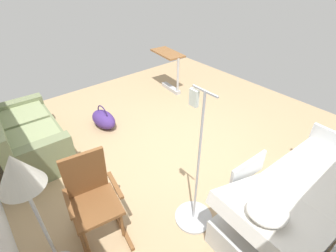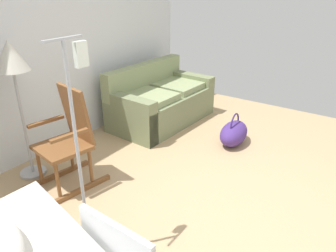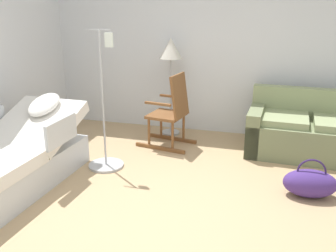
{
  "view_description": "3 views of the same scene",
  "coord_description": "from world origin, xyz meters",
  "px_view_note": "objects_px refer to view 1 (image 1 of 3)",
  "views": [
    {
      "loc": [
        -2.21,
        2.05,
        2.61
      ],
      "look_at": [
        -0.23,
        0.4,
        0.83
      ],
      "focal_mm": 26.88,
      "sensor_mm": 36.0,
      "label": 1
    },
    {
      "loc": [
        -2.21,
        -0.96,
        2.0
      ],
      "look_at": [
        -0.12,
        0.49,
        0.84
      ],
      "focal_mm": 34.7,
      "sensor_mm": 36.0,
      "label": 2
    },
    {
      "loc": [
        0.95,
        -3.32,
        1.98
      ],
      "look_at": [
        -0.17,
        0.62,
        0.62
      ],
      "focal_mm": 40.01,
      "sensor_mm": 36.0,
      "label": 3
    }
  ],
  "objects_px": {
    "duffel_bag": "(104,119)",
    "couch": "(27,137)",
    "overbed_table": "(170,67)",
    "hospital_bed": "(297,205)",
    "floor_lamp": "(21,181)",
    "rocking_chair": "(93,198)",
    "iv_pole": "(194,204)"
  },
  "relations": [
    {
      "from": "couch",
      "to": "floor_lamp",
      "type": "xyz_separation_m",
      "value": [
        -2.02,
        0.3,
        0.92
      ]
    },
    {
      "from": "rocking_chair",
      "to": "overbed_table",
      "type": "height_order",
      "value": "rocking_chair"
    },
    {
      "from": "hospital_bed",
      "to": "rocking_chair",
      "type": "bearing_deg",
      "value": 52.09
    },
    {
      "from": "overbed_table",
      "to": "floor_lamp",
      "type": "bearing_deg",
      "value": 124.68
    },
    {
      "from": "floor_lamp",
      "to": "iv_pole",
      "type": "height_order",
      "value": "iv_pole"
    },
    {
      "from": "couch",
      "to": "rocking_chair",
      "type": "xyz_separation_m",
      "value": [
        -1.87,
        -0.2,
        0.2
      ]
    },
    {
      "from": "overbed_table",
      "to": "iv_pole",
      "type": "bearing_deg",
      "value": 144.52
    },
    {
      "from": "overbed_table",
      "to": "couch",
      "type": "bearing_deg",
      "value": 96.47
    },
    {
      "from": "rocking_chair",
      "to": "iv_pole",
      "type": "xyz_separation_m",
      "value": [
        -0.6,
        -0.91,
        -0.25
      ]
    },
    {
      "from": "overbed_table",
      "to": "iv_pole",
      "type": "xyz_separation_m",
      "value": [
        -2.82,
        2.01,
        -0.28
      ]
    },
    {
      "from": "hospital_bed",
      "to": "iv_pole",
      "type": "relative_size",
      "value": 1.27
    },
    {
      "from": "rocking_chair",
      "to": "overbed_table",
      "type": "distance_m",
      "value": 3.67
    },
    {
      "from": "floor_lamp",
      "to": "duffel_bag",
      "type": "distance_m",
      "value": 2.71
    },
    {
      "from": "overbed_table",
      "to": "rocking_chair",
      "type": "bearing_deg",
      "value": 127.25
    },
    {
      "from": "couch",
      "to": "iv_pole",
      "type": "bearing_deg",
      "value": -155.66
    },
    {
      "from": "rocking_chair",
      "to": "couch",
      "type": "bearing_deg",
      "value": 6.12
    },
    {
      "from": "couch",
      "to": "rocking_chair",
      "type": "distance_m",
      "value": 1.89
    },
    {
      "from": "rocking_chair",
      "to": "floor_lamp",
      "type": "bearing_deg",
      "value": 106.48
    },
    {
      "from": "rocking_chair",
      "to": "floor_lamp",
      "type": "xyz_separation_m",
      "value": [
        -0.15,
        0.5,
        0.72
      ]
    },
    {
      "from": "floor_lamp",
      "to": "overbed_table",
      "type": "distance_m",
      "value": 4.22
    },
    {
      "from": "hospital_bed",
      "to": "floor_lamp",
      "type": "relative_size",
      "value": 1.45
    },
    {
      "from": "rocking_chair",
      "to": "floor_lamp",
      "type": "relative_size",
      "value": 0.71
    },
    {
      "from": "rocking_chair",
      "to": "overbed_table",
      "type": "relative_size",
      "value": 1.22
    },
    {
      "from": "hospital_bed",
      "to": "floor_lamp",
      "type": "height_order",
      "value": "floor_lamp"
    },
    {
      "from": "iv_pole",
      "to": "duffel_bag",
      "type": "bearing_deg",
      "value": -2.69
    },
    {
      "from": "overbed_table",
      "to": "duffel_bag",
      "type": "distance_m",
      "value": 1.98
    },
    {
      "from": "duffel_bag",
      "to": "couch",
      "type": "bearing_deg",
      "value": 87.17
    },
    {
      "from": "iv_pole",
      "to": "hospital_bed",
      "type": "bearing_deg",
      "value": -132.53
    },
    {
      "from": "floor_lamp",
      "to": "duffel_bag",
      "type": "xyz_separation_m",
      "value": [
        1.96,
        -1.53,
        -1.07
      ]
    },
    {
      "from": "hospital_bed",
      "to": "floor_lamp",
      "type": "xyz_separation_m",
      "value": [
        1.22,
        2.26,
        0.93
      ]
    },
    {
      "from": "couch",
      "to": "rocking_chair",
      "type": "bearing_deg",
      "value": -173.88
    },
    {
      "from": "overbed_table",
      "to": "duffel_bag",
      "type": "bearing_deg",
      "value": 102.34
    }
  ]
}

